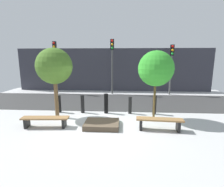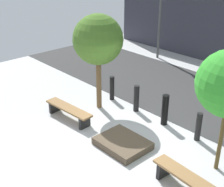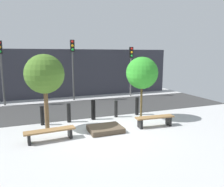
% 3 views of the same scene
% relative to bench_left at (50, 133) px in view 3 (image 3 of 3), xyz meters
% --- Properties ---
extents(ground_plane, '(18.00, 18.00, 0.00)m').
position_rel_bench_left_xyz_m(ground_plane, '(2.24, 0.23, -0.31)').
color(ground_plane, '#B7B7B7').
extents(road_strip, '(18.00, 4.37, 0.01)m').
position_rel_bench_left_xyz_m(road_strip, '(2.24, 4.44, -0.30)').
color(road_strip, '#353535').
rests_on(road_strip, ground).
extents(building_facade, '(16.20, 0.50, 3.53)m').
position_rel_bench_left_xyz_m(building_facade, '(2.24, 8.45, 1.46)').
color(building_facade, '#33333D').
rests_on(building_facade, ground).
extents(bench_left, '(1.87, 0.52, 0.42)m').
position_rel_bench_left_xyz_m(bench_left, '(0.00, 0.00, 0.00)').
color(bench_left, black).
rests_on(bench_left, ground).
extents(bench_right, '(1.78, 0.51, 0.46)m').
position_rel_bench_left_xyz_m(bench_right, '(4.49, 0.00, 0.02)').
color(bench_right, black).
rests_on(bench_right, ground).
extents(planter_bed, '(1.37, 1.09, 0.20)m').
position_rel_bench_left_xyz_m(planter_bed, '(2.24, 0.20, -0.21)').
color(planter_bed, brown).
rests_on(planter_bed, ground).
extents(tree_behind_left_bench, '(1.61, 1.61, 3.19)m').
position_rel_bench_left_xyz_m(tree_behind_left_bench, '(0.00, 1.27, 2.05)').
color(tree_behind_left_bench, brown).
rests_on(tree_behind_left_bench, ground).
extents(tree_behind_right_bench, '(1.54, 1.54, 3.06)m').
position_rel_bench_left_xyz_m(tree_behind_right_bench, '(4.49, 1.27, 1.97)').
color(tree_behind_right_bench, brown).
rests_on(tree_behind_right_bench, ground).
extents(bollard_far_left, '(0.17, 0.17, 0.88)m').
position_rel_bench_left_xyz_m(bollard_far_left, '(-0.15, 2.00, 0.13)').
color(bollard_far_left, black).
rests_on(bollard_far_left, ground).
extents(bollard_left, '(0.18, 0.18, 0.91)m').
position_rel_bench_left_xyz_m(bollard_left, '(1.05, 2.00, 0.15)').
color(bollard_left, black).
rests_on(bollard_left, ground).
extents(bollard_center, '(0.21, 0.21, 0.99)m').
position_rel_bench_left_xyz_m(bollard_center, '(2.24, 2.00, 0.19)').
color(bollard_center, black).
rests_on(bollard_center, ground).
extents(bollard_right, '(0.17, 0.17, 0.86)m').
position_rel_bench_left_xyz_m(bollard_right, '(3.44, 2.00, 0.12)').
color(bollard_right, black).
rests_on(bollard_right, ground).
extents(bollard_far_right, '(0.19, 0.19, 0.94)m').
position_rel_bench_left_xyz_m(bollard_far_right, '(4.64, 2.00, 0.16)').
color(bollard_far_right, black).
rests_on(bollard_far_right, ground).
extents(traffic_light_west, '(0.28, 0.27, 3.98)m').
position_rel_bench_left_xyz_m(traffic_light_west, '(-2.14, 6.91, 2.42)').
color(traffic_light_west, '#4F4F4F').
rests_on(traffic_light_west, ground).
extents(traffic_light_mid_west, '(0.28, 0.27, 4.12)m').
position_rel_bench_left_xyz_m(traffic_light_mid_west, '(2.24, 6.91, 2.51)').
color(traffic_light_mid_west, '#494949').
rests_on(traffic_light_mid_west, ground).
extents(traffic_light_mid_east, '(0.28, 0.27, 3.70)m').
position_rel_bench_left_xyz_m(traffic_light_mid_east, '(6.63, 6.91, 2.24)').
color(traffic_light_mid_east, '#5B5B5B').
rests_on(traffic_light_mid_east, ground).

